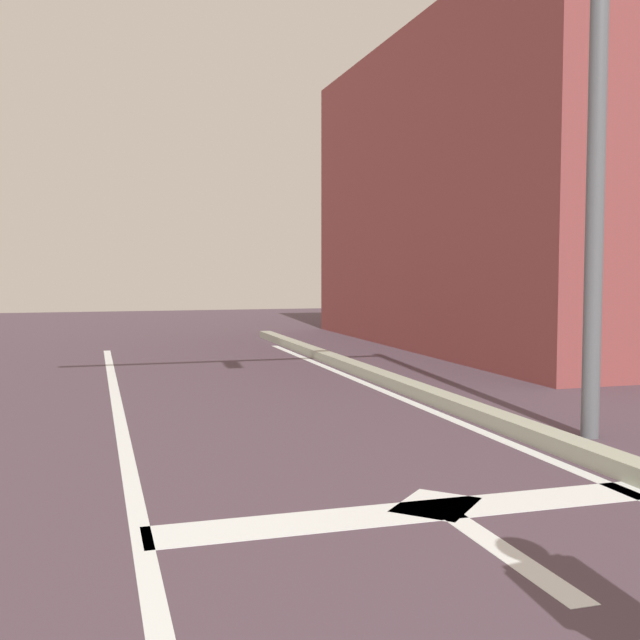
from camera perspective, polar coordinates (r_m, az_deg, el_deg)
lane_line_center at (r=4.94m, az=-13.50°, el=-14.07°), size 0.12×20.00×0.01m
lane_line_curbside at (r=6.02m, az=19.37°, el=-10.91°), size 0.12×20.00×0.01m
stop_bar at (r=4.93m, az=7.33°, el=-14.01°), size 3.36×0.40×0.01m
lane_arrow_stem at (r=4.37m, az=13.67°, el=-16.48°), size 0.16×1.40×0.01m
lane_arrow_head at (r=5.08m, az=8.68°, el=-13.50°), size 0.71×0.71×0.01m
curb_strip at (r=6.15m, az=21.30°, el=-10.00°), size 0.24×24.00×0.14m
building_block at (r=16.89m, az=20.47°, el=8.60°), size 9.04×10.31×6.00m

